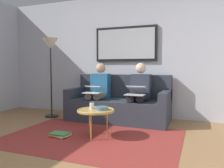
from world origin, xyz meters
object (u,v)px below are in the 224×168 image
object	(u,v)px
coffee_table	(96,111)
laptop_silver	(136,91)
person_right	(99,89)
standing_lamp	(51,52)
couch	(119,104)
magazine_stack	(60,134)
cup	(92,106)
framed_mirror	(126,44)
laptop_white	(93,89)
bowl	(102,108)
person_left	(139,91)

from	to	relation	value
coffee_table	laptop_silver	xyz separation A→B (m)	(-0.38, -0.91, 0.23)
person_right	standing_lamp	world-z (taller)	standing_lamp
couch	standing_lamp	distance (m)	1.81
laptop_silver	magazine_stack	xyz separation A→B (m)	(0.90, 1.08, -0.60)
laptop_silver	cup	bearing A→B (deg)	60.93
framed_mirror	magazine_stack	bearing A→B (deg)	75.09
laptop_white	magazine_stack	world-z (taller)	laptop_white
coffee_table	bowl	size ratio (longest dim) A/B	2.97
standing_lamp	laptop_silver	bearing A→B (deg)	178.84
framed_mirror	person_right	bearing A→B (deg)	47.15
framed_mirror	coffee_table	world-z (taller)	framed_mirror
laptop_silver	magazine_stack	size ratio (longest dim) A/B	1.14
magazine_stack	standing_lamp	xyz separation A→B (m)	(0.96, -1.12, 1.34)
couch	laptop_white	bearing A→B (deg)	36.97
person_right	standing_lamp	xyz separation A→B (m)	(1.01, 0.20, 0.76)
cup	laptop_white	xyz separation A→B (m)	(0.38, -0.84, 0.17)
couch	coffee_table	distance (m)	1.22
magazine_stack	person_left	bearing A→B (deg)	-124.20
coffee_table	cup	bearing A→B (deg)	-32.86
framed_mirror	magazine_stack	xyz separation A→B (m)	(0.47, 1.78, -1.52)
bowl	magazine_stack	world-z (taller)	bowl
framed_mirror	person_right	xyz separation A→B (m)	(0.42, 0.46, -0.94)
coffee_table	couch	bearing A→B (deg)	-87.75
cup	magazine_stack	world-z (taller)	cup
cup	laptop_silver	distance (m)	0.99
couch	person_right	xyz separation A→B (m)	(0.42, 0.07, 0.30)
laptop_white	bowl	bearing A→B (deg)	122.69
couch	magazine_stack	size ratio (longest dim) A/B	6.01
cup	bowl	distance (m)	0.18
cup	person_right	distance (m)	1.16
couch	bowl	xyz separation A→B (m)	(-0.13, 1.18, 0.13)
couch	coffee_table	size ratio (longest dim) A/B	3.52
person_right	bowl	bearing A→B (deg)	116.45
couch	cup	world-z (taller)	couch
cup	standing_lamp	distance (m)	1.88
person_right	magazine_stack	distance (m)	1.44
couch	person_right	bearing A→B (deg)	9.16
bowl	laptop_white	xyz separation A→B (m)	(0.56, -0.87, 0.19)
couch	person_left	distance (m)	0.52
cup	person_left	bearing A→B (deg)	-113.51
bowl	framed_mirror	bearing A→B (deg)	-85.22
laptop_white	standing_lamp	bearing A→B (deg)	-2.93
person_right	laptop_white	size ratio (longest dim) A/B	3.45
person_right	framed_mirror	bearing A→B (deg)	-132.85
laptop_white	standing_lamp	distance (m)	1.26
standing_lamp	cup	bearing A→B (deg)	147.42
coffee_table	magazine_stack	bearing A→B (deg)	18.18
standing_lamp	framed_mirror	bearing A→B (deg)	-155.48
framed_mirror	cup	world-z (taller)	framed_mirror
couch	cup	bearing A→B (deg)	87.58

